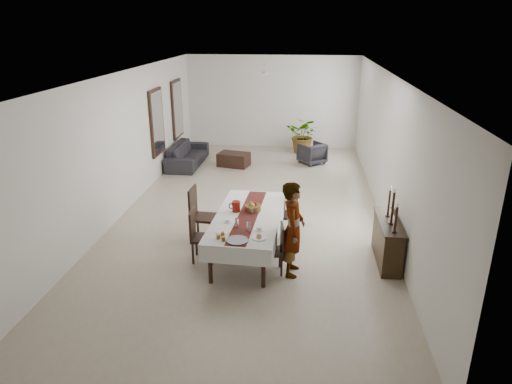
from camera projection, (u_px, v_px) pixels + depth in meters
name	position (u px, v px, depth m)	size (l,w,h in m)	color
floor	(253.00, 209.00, 10.99)	(6.00, 12.00, 0.00)	#B3A58E
ceiling	(252.00, 73.00, 9.88)	(6.00, 12.00, 0.02)	white
wall_back	(272.00, 102.00, 16.03)	(6.00, 0.02, 3.20)	silver
wall_front	(188.00, 286.00, 4.84)	(6.00, 0.02, 3.20)	silver
wall_left	(126.00, 141.00, 10.74)	(0.02, 12.00, 3.20)	silver
wall_right	(386.00, 148.00, 10.13)	(0.02, 12.00, 3.20)	silver
dining_table_top	(248.00, 217.00, 8.66)	(1.04, 2.50, 0.05)	black
table_leg_fl	(210.00, 264.00, 7.76)	(0.07, 0.07, 0.73)	black
table_leg_fr	(263.00, 268.00, 7.63)	(0.07, 0.07, 0.73)	black
table_leg_bl	(237.00, 211.00, 9.96)	(0.07, 0.07, 0.73)	black
table_leg_br	(278.00, 213.00, 9.83)	(0.07, 0.07, 0.73)	black
tablecloth_top	(248.00, 216.00, 8.65)	(1.23, 2.69, 0.01)	silver
tablecloth_drape_left	(217.00, 221.00, 8.79)	(0.01, 2.69, 0.31)	white
tablecloth_drape_right	(280.00, 225.00, 8.62)	(0.01, 2.69, 0.31)	white
tablecloth_drape_near	(235.00, 256.00, 7.46)	(1.23, 0.01, 0.31)	silver
tablecloth_drape_far	(258.00, 198.00, 9.94)	(1.23, 0.01, 0.31)	white
table_runner	(248.00, 215.00, 8.65)	(0.36, 2.60, 0.00)	maroon
red_pitcher	(236.00, 206.00, 8.79)	(0.16, 0.16, 0.21)	maroon
pitcher_handle	(232.00, 206.00, 8.80)	(0.12, 0.12, 0.02)	maroon
wine_glass_near	(249.00, 226.00, 7.97)	(0.07, 0.07, 0.18)	white
wine_glass_mid	(237.00, 223.00, 8.10)	(0.07, 0.07, 0.18)	white
wine_glass_far	(251.00, 210.00, 8.66)	(0.07, 0.07, 0.18)	white
teacup_right	(260.00, 229.00, 8.01)	(0.09, 0.09, 0.06)	white
saucer_right	(260.00, 230.00, 8.02)	(0.16, 0.16, 0.01)	white
teacup_left	(228.00, 221.00, 8.34)	(0.09, 0.09, 0.06)	white
saucer_left	(228.00, 222.00, 8.35)	(0.16, 0.16, 0.01)	silver
plate_near_right	(259.00, 238.00, 7.73)	(0.25, 0.25, 0.02)	white
bread_near_right	(259.00, 236.00, 7.72)	(0.09, 0.09, 0.09)	tan
plate_near_left	(223.00, 231.00, 7.96)	(0.25, 0.25, 0.02)	white
plate_far_left	(237.00, 203.00, 9.22)	(0.25, 0.25, 0.02)	silver
serving_tray	(237.00, 240.00, 7.63)	(0.37, 0.37, 0.02)	#414247
jam_jar_a	(223.00, 239.00, 7.62)	(0.07, 0.07, 0.08)	brown
jam_jar_b	(218.00, 237.00, 7.70)	(0.07, 0.07, 0.08)	brown
jam_jar_c	(223.00, 234.00, 7.79)	(0.07, 0.07, 0.08)	brown
fruit_basket	(253.00, 208.00, 8.86)	(0.31, 0.31, 0.10)	brown
fruit_red	(255.00, 204.00, 8.85)	(0.09, 0.09, 0.09)	maroon
fruit_green	(251.00, 203.00, 8.87)	(0.08, 0.08, 0.08)	olive
fruit_yellow	(252.00, 205.00, 8.79)	(0.09, 0.09, 0.09)	yellow
chair_right_near_seat	(272.00, 252.00, 8.10)	(0.39, 0.39, 0.04)	black
chair_right_near_leg_fl	(281.00, 267.00, 8.03)	(0.04, 0.04, 0.39)	black
chair_right_near_leg_fr	(280.00, 258.00, 8.33)	(0.04, 0.04, 0.39)	black
chair_right_near_leg_bl	(263.00, 267.00, 8.01)	(0.04, 0.04, 0.39)	black
chair_right_near_leg_br	(262.00, 258.00, 8.31)	(0.04, 0.04, 0.39)	black
chair_right_near_back	(282.00, 238.00, 8.01)	(0.39, 0.04, 0.50)	black
chair_right_far_seat	(285.00, 215.00, 9.52)	(0.43, 0.43, 0.05)	black
chair_right_far_leg_fl	(295.00, 228.00, 9.46)	(0.04, 0.04, 0.43)	black
chair_right_far_leg_fr	(291.00, 221.00, 9.79)	(0.04, 0.04, 0.43)	black
chair_right_far_leg_bl	(278.00, 229.00, 9.42)	(0.04, 0.04, 0.43)	black
chair_right_far_leg_br	(275.00, 222.00, 9.74)	(0.04, 0.04, 0.43)	black
chair_right_far_back	(294.00, 201.00, 9.44)	(0.43, 0.04, 0.55)	black
chair_left_near_seat	(203.00, 238.00, 8.50)	(0.43, 0.43, 0.05)	black
chair_left_near_leg_fl	(196.00, 245.00, 8.76)	(0.04, 0.04, 0.42)	black
chair_left_near_leg_fr	(193.00, 254.00, 8.43)	(0.04, 0.04, 0.42)	black
chair_left_near_leg_bl	(214.00, 246.00, 8.74)	(0.04, 0.04, 0.42)	black
chair_left_near_leg_br	(212.00, 254.00, 8.41)	(0.04, 0.04, 0.42)	black
chair_left_near_back	(192.00, 224.00, 8.41)	(0.43, 0.04, 0.55)	black
chair_left_far_seat	(204.00, 217.00, 9.28)	(0.48, 0.48, 0.05)	black
chair_left_far_leg_fl	(198.00, 225.00, 9.59)	(0.05, 0.05, 0.47)	black
chair_left_far_leg_fr	(192.00, 233.00, 9.23)	(0.05, 0.05, 0.47)	black
chair_left_far_leg_bl	(216.00, 226.00, 9.52)	(0.05, 0.05, 0.47)	black
chair_left_far_leg_br	(211.00, 234.00, 9.16)	(0.05, 0.05, 0.47)	black
chair_left_far_back	(193.00, 202.00, 9.20)	(0.48, 0.04, 0.61)	black
woman	(293.00, 229.00, 7.91)	(0.63, 0.41, 1.72)	#93959B
sideboard_body	(387.00, 242.00, 8.47)	(0.36, 1.33, 0.80)	black
sideboard_top	(390.00, 222.00, 8.33)	(0.39, 1.39, 0.03)	black
candlestick_near_base	(394.00, 232.00, 7.86)	(0.09, 0.09, 0.03)	black
candlestick_near_shaft	(396.00, 219.00, 7.78)	(0.04, 0.04, 0.44)	black
candlestick_near_candle	(398.00, 205.00, 7.69)	(0.03, 0.03, 0.07)	white
candlestick_mid_base	(391.00, 223.00, 8.19)	(0.09, 0.09, 0.03)	black
candlestick_mid_shaft	(393.00, 208.00, 8.09)	(0.04, 0.04, 0.58)	black
candlestick_mid_candle	(395.00, 191.00, 7.97)	(0.03, 0.03, 0.07)	white
candlestick_far_base	(388.00, 215.00, 8.52)	(0.09, 0.09, 0.03)	black
candlestick_far_shaft	(389.00, 203.00, 8.43)	(0.04, 0.04, 0.49)	black
candlestick_far_candle	(391.00, 188.00, 8.34)	(0.03, 0.03, 0.07)	#F0E3D0
sofa	(188.00, 154.00, 14.37)	(2.25, 0.88, 0.66)	#262328
armchair	(312.00, 153.00, 14.46)	(0.71, 0.73, 0.67)	#2C292E
coffee_table	(234.00, 159.00, 14.26)	(0.93, 0.62, 0.41)	black
potted_plant	(304.00, 135.00, 15.58)	(1.11, 0.96, 1.23)	#355622
mirror_frame_near	(157.00, 122.00, 12.78)	(0.06, 1.05, 1.85)	black
mirror_glass_near	(158.00, 122.00, 12.78)	(0.01, 0.90, 1.70)	white
mirror_frame_far	(177.00, 109.00, 14.74)	(0.06, 1.05, 1.85)	black
mirror_glass_far	(178.00, 109.00, 14.73)	(0.01, 0.90, 1.70)	silver
fan_rod	(265.00, 66.00, 12.71)	(0.04, 0.04, 0.20)	silver
fan_hub	(265.00, 73.00, 12.78)	(0.16, 0.16, 0.08)	silver
fan_blade_n	(266.00, 72.00, 13.10)	(0.10, 0.55, 0.01)	white
fan_blade_s	(264.00, 74.00, 12.45)	(0.10, 0.55, 0.01)	white
fan_blade_e	(277.00, 73.00, 12.74)	(0.55, 0.10, 0.01)	white
fan_blade_w	(252.00, 73.00, 12.81)	(0.55, 0.10, 0.01)	white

